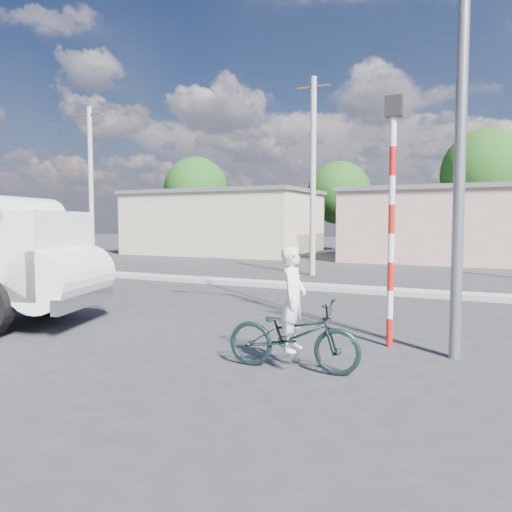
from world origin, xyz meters
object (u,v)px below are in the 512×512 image
at_px(bicycle, 293,335).
at_px(streetlight, 452,46).
at_px(traffic_pole, 392,199).
at_px(cyclist, 293,319).

bearing_deg(bicycle, streetlight, -52.10).
xyz_separation_m(bicycle, traffic_pole, (1.01, 2.06, 2.06)).
bearing_deg(streetlight, cyclist, -137.97).
xyz_separation_m(cyclist, streetlight, (1.95, 1.76, 4.19)).
distance_m(bicycle, streetlight, 5.15).
bearing_deg(streetlight, traffic_pole, 162.27).
distance_m(cyclist, traffic_pole, 2.93).
height_order(bicycle, cyclist, cyclist).
height_order(bicycle, traffic_pole, traffic_pole).
xyz_separation_m(cyclist, traffic_pole, (1.01, 2.06, 1.82)).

